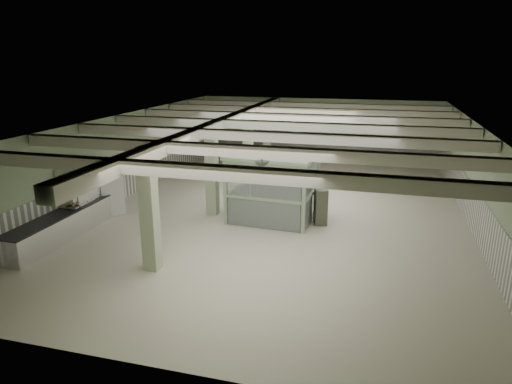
% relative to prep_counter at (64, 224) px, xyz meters
% --- Properties ---
extents(floor, '(20.00, 20.00, 0.00)m').
position_rel_prep_counter_xyz_m(floor, '(6.54, 4.59, -0.46)').
color(floor, beige).
rests_on(floor, ground).
extents(ceiling, '(14.00, 20.00, 0.02)m').
position_rel_prep_counter_xyz_m(ceiling, '(6.54, 4.59, 3.14)').
color(ceiling, beige).
rests_on(ceiling, wall_back).
extents(wall_back, '(14.00, 0.02, 3.60)m').
position_rel_prep_counter_xyz_m(wall_back, '(6.54, 14.59, 1.34)').
color(wall_back, '#93AA88').
rests_on(wall_back, floor).
extents(wall_front, '(14.00, 0.02, 3.60)m').
position_rel_prep_counter_xyz_m(wall_front, '(6.54, -5.41, 1.34)').
color(wall_front, '#93AA88').
rests_on(wall_front, floor).
extents(wall_left, '(0.02, 20.00, 3.60)m').
position_rel_prep_counter_xyz_m(wall_left, '(-0.46, 4.59, 1.34)').
color(wall_left, '#93AA88').
rests_on(wall_left, floor).
extents(wall_right, '(0.02, 20.00, 3.60)m').
position_rel_prep_counter_xyz_m(wall_right, '(13.54, 4.59, 1.34)').
color(wall_right, '#93AA88').
rests_on(wall_right, floor).
extents(wainscot_left, '(0.05, 19.90, 1.50)m').
position_rel_prep_counter_xyz_m(wainscot_left, '(-0.43, 4.59, 0.29)').
color(wainscot_left, white).
rests_on(wainscot_left, floor).
extents(wainscot_right, '(0.05, 19.90, 1.50)m').
position_rel_prep_counter_xyz_m(wainscot_right, '(13.52, 4.59, 0.29)').
color(wainscot_right, white).
rests_on(wainscot_right, floor).
extents(wainscot_back, '(13.90, 0.05, 1.50)m').
position_rel_prep_counter_xyz_m(wainscot_back, '(6.54, 14.56, 0.29)').
color(wainscot_back, white).
rests_on(wainscot_back, floor).
extents(girder, '(0.45, 19.90, 0.40)m').
position_rel_prep_counter_xyz_m(girder, '(4.04, 4.59, 2.92)').
color(girder, beige).
rests_on(girder, ceiling).
extents(beam_a, '(13.90, 0.35, 0.32)m').
position_rel_prep_counter_xyz_m(beam_a, '(6.54, -2.91, 2.96)').
color(beam_a, beige).
rests_on(beam_a, ceiling).
extents(beam_b, '(13.90, 0.35, 0.32)m').
position_rel_prep_counter_xyz_m(beam_b, '(6.54, -0.41, 2.96)').
color(beam_b, beige).
rests_on(beam_b, ceiling).
extents(beam_c, '(13.90, 0.35, 0.32)m').
position_rel_prep_counter_xyz_m(beam_c, '(6.54, 2.09, 2.96)').
color(beam_c, beige).
rests_on(beam_c, ceiling).
extents(beam_d, '(13.90, 0.35, 0.32)m').
position_rel_prep_counter_xyz_m(beam_d, '(6.54, 4.59, 2.96)').
color(beam_d, beige).
rests_on(beam_d, ceiling).
extents(beam_e, '(13.90, 0.35, 0.32)m').
position_rel_prep_counter_xyz_m(beam_e, '(6.54, 7.09, 2.96)').
color(beam_e, beige).
rests_on(beam_e, ceiling).
extents(beam_f, '(13.90, 0.35, 0.32)m').
position_rel_prep_counter_xyz_m(beam_f, '(6.54, 9.59, 2.96)').
color(beam_f, beige).
rests_on(beam_f, ceiling).
extents(beam_g, '(13.90, 0.35, 0.32)m').
position_rel_prep_counter_xyz_m(beam_g, '(6.54, 12.09, 2.96)').
color(beam_g, beige).
rests_on(beam_g, ceiling).
extents(column_a, '(0.42, 0.42, 3.60)m').
position_rel_prep_counter_xyz_m(column_a, '(4.04, -1.41, 1.34)').
color(column_a, '#B0C29C').
rests_on(column_a, floor).
extents(column_b, '(0.42, 0.42, 3.60)m').
position_rel_prep_counter_xyz_m(column_b, '(4.04, 3.59, 1.34)').
color(column_b, '#B0C29C').
rests_on(column_b, floor).
extents(column_c, '(0.42, 0.42, 3.60)m').
position_rel_prep_counter_xyz_m(column_c, '(4.04, 8.59, 1.34)').
color(column_c, '#B0C29C').
rests_on(column_c, floor).
extents(column_d, '(0.42, 0.42, 3.60)m').
position_rel_prep_counter_xyz_m(column_d, '(4.04, 12.59, 1.34)').
color(column_d, '#B0C29C').
rests_on(column_d, floor).
extents(pendant_front, '(0.44, 0.44, 0.22)m').
position_rel_prep_counter_xyz_m(pendant_front, '(7.04, -0.41, 2.59)').
color(pendant_front, '#354332').
rests_on(pendant_front, ceiling).
extents(pendant_mid, '(0.44, 0.44, 0.22)m').
position_rel_prep_counter_xyz_m(pendant_mid, '(7.04, 5.09, 2.59)').
color(pendant_mid, '#354332').
rests_on(pendant_mid, ceiling).
extents(pendant_back, '(0.44, 0.44, 0.22)m').
position_rel_prep_counter_xyz_m(pendant_back, '(7.04, 10.09, 2.59)').
color(pendant_back, '#354332').
rests_on(pendant_back, ceiling).
extents(prep_counter, '(0.90, 5.18, 0.91)m').
position_rel_prep_counter_xyz_m(prep_counter, '(0.00, 0.00, 0.00)').
color(prep_counter, silver).
rests_on(prep_counter, floor).
extents(pitcher_near, '(0.25, 0.28, 0.32)m').
position_rel_prep_counter_xyz_m(pitcher_near, '(0.11, 1.90, 0.60)').
color(pitcher_near, silver).
rests_on(pitcher_near, prep_counter).
extents(pitcher_far, '(0.18, 0.21, 0.24)m').
position_rel_prep_counter_xyz_m(pitcher_far, '(-0.07, 1.15, 0.56)').
color(pitcher_far, silver).
rests_on(pitcher_far, prep_counter).
extents(veg_colander, '(0.62, 0.62, 0.22)m').
position_rel_prep_counter_xyz_m(veg_colander, '(0.12, 0.43, 0.55)').
color(veg_colander, '#3A393E').
rests_on(veg_colander, prep_counter).
extents(orange_bowl, '(0.30, 0.30, 0.08)m').
position_rel_prep_counter_xyz_m(orange_bowl, '(0.13, 1.41, 0.48)').
color(orange_bowl, '#B2B2B7').
rests_on(orange_bowl, prep_counter).
extents(walkin_cooler, '(1.04, 2.48, 2.27)m').
position_rel_prep_counter_xyz_m(walkin_cooler, '(-0.08, 1.60, 0.67)').
color(walkin_cooler, silver).
rests_on(walkin_cooler, floor).
extents(guard_booth, '(3.31, 2.87, 2.53)m').
position_rel_prep_counter_xyz_m(guard_booth, '(6.43, 3.74, 1.26)').
color(guard_booth, '#8CA584').
rests_on(guard_booth, floor).
extents(filing_cabinet, '(0.59, 0.71, 1.34)m').
position_rel_prep_counter_xyz_m(filing_cabinet, '(8.24, 3.61, 0.21)').
color(filing_cabinet, '#535849').
rests_on(filing_cabinet, floor).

